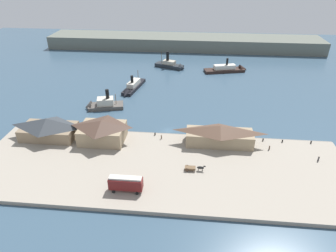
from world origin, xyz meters
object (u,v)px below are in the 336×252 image
at_px(pedestrian_near_cart, 319,159).
at_px(ferry_shed_west_terminal, 48,128).
at_px(mooring_post_west, 311,142).
at_px(ferry_mid_harbor, 172,65).
at_px(ferry_moored_west, 101,105).
at_px(mooring_post_center_east, 155,134).
at_px(ferry_shed_central_terminal, 220,135).
at_px(pedestrian_walking_west, 269,148).
at_px(ferry_shed_customs_shed, 102,130).
at_px(mooring_post_east, 263,140).
at_px(ferry_approaching_west, 230,69).
at_px(pedestrian_near_east_shed, 161,137).
at_px(ferry_approaching_east, 132,87).
at_px(mooring_post_center_west, 282,141).
at_px(horse_cart, 194,168).
at_px(street_tram, 126,183).

bearing_deg(pedestrian_near_cart, ferry_shed_west_terminal, 176.44).
distance_m(mooring_post_west, ferry_mid_harbor, 90.27).
bearing_deg(pedestrian_near_cart, ferry_moored_west, 157.94).
xyz_separation_m(mooring_post_center_east, ferry_moored_west, (-25.05, 20.83, -0.15)).
bearing_deg(ferry_shed_central_terminal, pedestrian_walking_west, -7.18).
height_order(ferry_shed_customs_shed, mooring_post_east, ferry_shed_customs_shed).
xyz_separation_m(pedestrian_walking_west, ferry_approaching_west, (-6.04, 76.16, -0.69)).
height_order(pedestrian_near_east_shed, mooring_post_west, pedestrian_near_east_shed).
bearing_deg(ferry_approaching_east, mooring_post_center_west, -34.88).
distance_m(ferry_approaching_west, ferry_approaching_east, 56.36).
xyz_separation_m(ferry_shed_customs_shed, horse_cart, (30.36, -13.23, -2.79)).
xyz_separation_m(mooring_post_center_east, mooring_post_west, (51.64, -0.20, 0.00)).
bearing_deg(mooring_post_east, ferry_approaching_west, 94.06).
height_order(ferry_shed_customs_shed, mooring_post_center_west, ferry_shed_customs_shed).
xyz_separation_m(horse_cart, ferry_moored_west, (-38.66, 38.79, -0.62)).
height_order(horse_cart, mooring_post_center_east, horse_cart).
distance_m(ferry_shed_west_terminal, ferry_shed_customs_shed, 18.57).
distance_m(ferry_shed_central_terminal, street_tram, 35.44).
height_order(horse_cart, ferry_mid_harbor, ferry_mid_harbor).
relative_size(ferry_shed_customs_shed, mooring_post_center_west, 16.27).
xyz_separation_m(ferry_approaching_west, ferry_moored_west, (-56.25, -50.10, 0.26)).
bearing_deg(pedestrian_near_cart, mooring_post_west, 84.53).
height_order(ferry_shed_central_terminal, pedestrian_near_cart, ferry_shed_central_terminal).
height_order(mooring_post_center_west, ferry_approaching_west, ferry_approaching_west).
height_order(horse_cart, mooring_post_east, horse_cart).
bearing_deg(ferry_approaching_east, mooring_post_east, -37.77).
relative_size(street_tram, ferry_approaching_west, 0.36).
relative_size(pedestrian_near_cart, ferry_approaching_east, 0.08).
bearing_deg(ferry_shed_central_terminal, ferry_moored_west, 152.64).
xyz_separation_m(mooring_post_east, ferry_approaching_west, (-5.05, 71.07, -0.41)).
distance_m(pedestrian_walking_west, mooring_post_west, 15.26).
bearing_deg(ferry_shed_central_terminal, ferry_mid_harbor, 106.02).
relative_size(pedestrian_near_cart, ferry_approaching_west, 0.07).
height_order(mooring_post_center_east, mooring_post_west, same).
bearing_deg(ferry_approaching_east, ferry_shed_west_terminal, -112.90).
height_order(ferry_shed_customs_shed, ferry_mid_harbor, ferry_mid_harbor).
bearing_deg(mooring_post_west, pedestrian_near_cart, -95.47).
relative_size(pedestrian_near_east_shed, ferry_approaching_east, 0.08).
bearing_deg(ferry_shed_central_terminal, ferry_approaching_west, 82.55).
bearing_deg(pedestrian_near_east_shed, pedestrian_walking_west, -5.13).
relative_size(ferry_shed_central_terminal, ferry_approaching_east, 1.02).
bearing_deg(ferry_mid_harbor, ferry_approaching_west, -4.59).
distance_m(ferry_shed_customs_shed, mooring_post_center_east, 17.72).
xyz_separation_m(pedestrian_near_east_shed, ferry_approaching_west, (28.73, 73.04, -0.71)).
xyz_separation_m(ferry_shed_customs_shed, pedestrian_near_cart, (67.46, -5.14, -2.92)).
bearing_deg(mooring_post_center_west, ferry_approaching_west, 98.96).
relative_size(street_tram, mooring_post_center_east, 9.74).
bearing_deg(ferry_shed_customs_shed, mooring_post_east, 4.95).
bearing_deg(ferry_moored_west, horse_cart, -45.10).
xyz_separation_m(ferry_shed_west_terminal, ferry_approaching_west, (66.53, 75.44, -3.56)).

